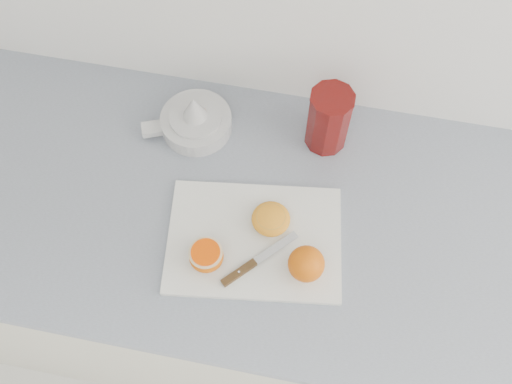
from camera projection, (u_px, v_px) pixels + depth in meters
counter at (255, 279)px, 1.56m from camera, size 2.30×0.64×0.89m
cutting_board at (254, 240)px, 1.13m from camera, size 0.37×0.29×0.01m
whole_orange at (306, 264)px, 1.07m from camera, size 0.07×0.07×0.07m
half_orange at (206, 256)px, 1.09m from camera, size 0.07×0.07×0.04m
squeezed_shell at (271, 219)px, 1.13m from camera, size 0.08×0.08×0.03m
paring_knife at (246, 268)px, 1.09m from camera, size 0.13×0.14×0.01m
citrus_juicer at (195, 120)px, 1.24m from camera, size 0.19×0.16×0.10m
red_tumbler at (328, 121)px, 1.19m from camera, size 0.09×0.09×0.15m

